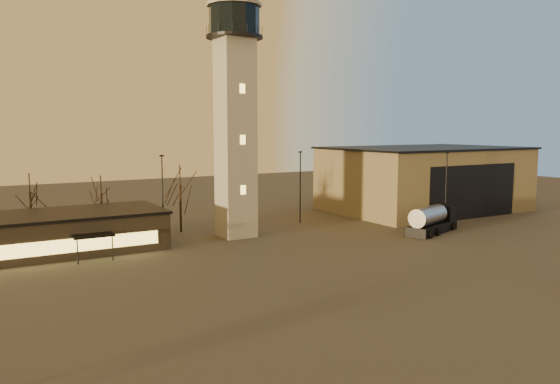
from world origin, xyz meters
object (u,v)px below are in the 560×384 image
Objects in this scene: control_tower at (235,104)px; fuel_truck at (432,222)px; hangar at (424,179)px; terminal at (43,234)px.

fuel_truck is at bearing -25.49° from control_tower.
hangar is at bearing 28.56° from fuel_truck.
hangar is (36.00, 3.98, -11.17)m from control_tower.
control_tower is 1.28× the size of terminal.
hangar is 58.11m from terminal.
control_tower is 26.24m from terminal.
terminal is (-21.99, 1.98, -14.17)m from control_tower.
fuel_truck is at bearing -132.09° from hangar.
hangar is at bearing 1.97° from terminal.
terminal is at bearing -178.03° from hangar.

